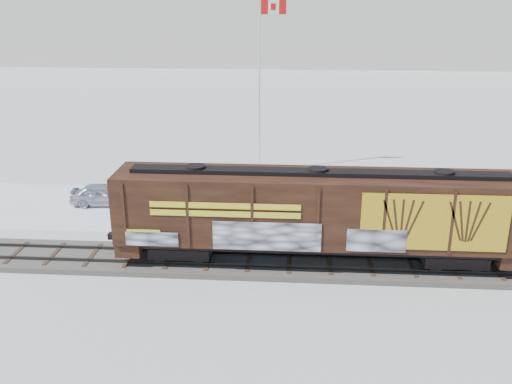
# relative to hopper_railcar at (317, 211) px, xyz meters

# --- Properties ---
(ground) EXTENTS (500.00, 500.00, 0.00)m
(ground) POSITION_rel_hopper_railcar_xyz_m (-3.27, 0.01, -3.00)
(ground) COLOR white
(ground) RESTS_ON ground
(rail_track) EXTENTS (50.00, 3.40, 0.43)m
(rail_track) POSITION_rel_hopper_railcar_xyz_m (-3.27, 0.01, -2.86)
(rail_track) COLOR #59544C
(rail_track) RESTS_ON ground
(parking_strip) EXTENTS (40.00, 8.00, 0.03)m
(parking_strip) POSITION_rel_hopper_railcar_xyz_m (-3.27, 7.51, -2.99)
(parking_strip) COLOR white
(parking_strip) RESTS_ON ground
(hopper_railcar) EXTENTS (19.27, 3.06, 4.61)m
(hopper_railcar) POSITION_rel_hopper_railcar_xyz_m (0.00, 0.00, 0.00)
(hopper_railcar) COLOR black
(hopper_railcar) RESTS_ON rail_track
(flagpole) EXTENTS (2.30, 0.90, 12.63)m
(flagpole) POSITION_rel_hopper_railcar_xyz_m (-3.69, 15.66, 1.75)
(flagpole) COLOR silver
(flagpole) RESTS_ON ground
(car_silver) EXTENTS (4.23, 1.99, 1.40)m
(car_silver) POSITION_rel_hopper_railcar_xyz_m (-13.25, 7.81, -2.27)
(car_silver) COLOR #B8BBC0
(car_silver) RESTS_ON parking_strip
(car_white) EXTENTS (4.44, 2.54, 1.38)m
(car_white) POSITION_rel_hopper_railcar_xyz_m (-1.43, 6.44, -2.28)
(car_white) COLOR white
(car_white) RESTS_ON parking_strip
(car_dark) EXTENTS (5.33, 2.90, 1.47)m
(car_dark) POSITION_rel_hopper_railcar_xyz_m (1.49, 7.89, -2.24)
(car_dark) COLOR black
(car_dark) RESTS_ON parking_strip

